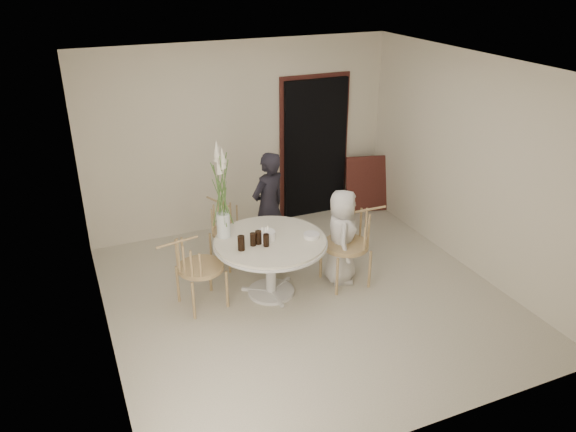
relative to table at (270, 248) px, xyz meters
name	(u,v)px	position (x,y,z in m)	size (l,w,h in m)	color
ground	(306,297)	(0.35, -0.25, -0.62)	(4.50, 4.50, 0.00)	beige
room_shell	(308,170)	(0.35, -0.25, 1.00)	(4.50, 4.50, 4.50)	white
doorway	(315,149)	(1.50, 1.94, 0.43)	(1.00, 0.10, 2.10)	black
door_trim	(314,144)	(1.50, 1.98, 0.49)	(1.12, 0.03, 2.22)	#4E211B
table	(270,248)	(0.00, 0.00, 0.00)	(1.33, 1.33, 0.73)	silver
picture_frame	(366,184)	(2.30, 1.70, -0.18)	(0.66, 0.04, 0.88)	#4E211B
chair_far	(224,223)	(-0.25, 1.02, -0.08)	(0.58, 0.60, 0.83)	tan
chair_right	(356,235)	(1.07, -0.13, 0.01)	(0.59, 0.56, 0.97)	tan
chair_left	(190,263)	(-0.94, 0.07, -0.02)	(0.60, 0.57, 0.91)	tan
girl	(268,207)	(0.30, 0.84, 0.13)	(0.54, 0.36, 1.49)	black
boy	(342,237)	(0.91, -0.05, -0.01)	(0.59, 0.38, 1.21)	silver
birthday_cake	(266,236)	(-0.05, 0.01, 0.17)	(0.22, 0.22, 0.16)	white
cola_tumbler_a	(266,240)	(-0.10, -0.13, 0.19)	(0.07, 0.07, 0.15)	black
cola_tumbler_b	(253,239)	(-0.23, -0.06, 0.19)	(0.07, 0.07, 0.15)	black
cola_tumbler_c	(241,243)	(-0.39, -0.11, 0.20)	(0.08, 0.08, 0.17)	black
cola_tumbler_d	(258,237)	(-0.16, -0.05, 0.19)	(0.07, 0.07, 0.16)	black
plate_stack	(311,235)	(0.46, -0.14, 0.14)	(0.19, 0.19, 0.05)	white
flower_vase	(222,193)	(-0.47, 0.29, 0.67)	(0.16, 0.16, 1.17)	white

